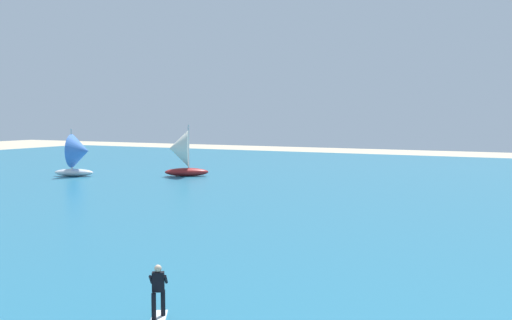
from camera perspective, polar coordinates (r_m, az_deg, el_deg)
name	(u,v)px	position (r m, az deg, el deg)	size (l,w,h in m)	color
ocean	(449,198)	(46.88, 17.97, -3.46)	(160.00, 90.00, 0.10)	#236B89
kitesurfer	(158,302)	(18.46, -9.39, -13.22)	(1.49, 1.97, 1.67)	white
sailboat_mid_left	(180,153)	(59.98, -7.26, 0.72)	(4.66, 4.21, 5.18)	maroon
sailboat_mid_right	(79,155)	(61.92, -16.58, 0.49)	(4.21, 3.76, 4.74)	silver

